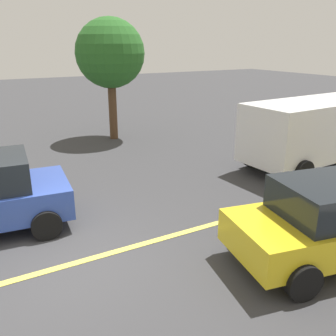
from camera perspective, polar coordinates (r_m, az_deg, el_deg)
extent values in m
plane|color=#38383A|center=(7.41, -15.24, -14.33)|extent=(80.00, 80.00, 0.00)
cube|color=#E0D14C|center=(8.46, 4.99, -9.19)|extent=(28.00, 0.16, 0.01)
cube|color=white|center=(13.14, 21.82, 5.71)|extent=(5.30, 2.29, 1.82)
cube|color=black|center=(11.46, 15.86, 6.64)|extent=(0.26, 1.85, 0.80)
cylinder|color=black|center=(11.42, 20.02, -0.67)|extent=(0.77, 0.30, 0.76)
cylinder|color=black|center=(12.65, 12.94, 1.86)|extent=(0.77, 0.30, 0.76)
cylinder|color=black|center=(15.31, 22.35, 3.84)|extent=(0.77, 0.30, 0.76)
cube|color=black|center=(7.46, 24.44, -4.18)|extent=(2.31, 1.87, 0.63)
cylinder|color=black|center=(7.76, 12.28, -9.70)|extent=(0.67, 0.34, 0.64)
cylinder|color=black|center=(6.58, 20.08, -16.16)|extent=(0.67, 0.34, 0.64)
cylinder|color=black|center=(8.28, -18.22, -8.34)|extent=(0.66, 0.28, 0.64)
cylinder|color=black|center=(10.01, -19.44, -3.68)|extent=(0.66, 0.28, 0.64)
cylinder|color=#513823|center=(16.07, -8.54, 9.39)|extent=(0.34, 0.34, 2.79)
sphere|color=#286023|center=(15.86, -8.93, 17.13)|extent=(2.81, 2.81, 2.81)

